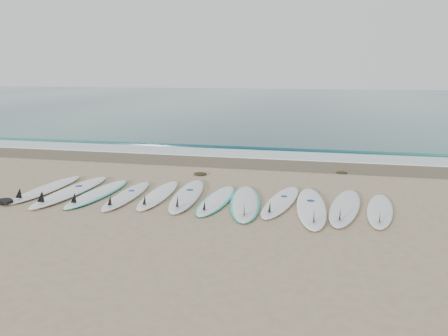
% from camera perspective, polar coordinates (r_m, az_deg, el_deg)
% --- Properties ---
extents(ground, '(120.00, 120.00, 0.00)m').
position_cam_1_polar(ground, '(9.56, -3.01, -4.26)').
color(ground, tan).
extents(ocean, '(120.00, 55.00, 0.03)m').
position_cam_1_polar(ocean, '(41.46, 9.40, 8.62)').
color(ocean, '#1F5356').
rests_on(ocean, ground).
extents(wet_sand_band, '(120.00, 1.80, 0.01)m').
position_cam_1_polar(wet_sand_band, '(13.43, 1.74, 0.72)').
color(wet_sand_band, brown).
rests_on(wet_sand_band, ground).
extents(foam_band, '(120.00, 1.40, 0.04)m').
position_cam_1_polar(foam_band, '(14.77, 2.78, 1.86)').
color(foam_band, silver).
rests_on(foam_band, ground).
extents(wave_crest, '(120.00, 1.00, 0.10)m').
position_cam_1_polar(wave_crest, '(16.22, 3.71, 2.92)').
color(wave_crest, '#1F5356').
rests_on(wave_crest, ground).
extents(surfboard_0, '(0.59, 2.60, 0.33)m').
position_cam_1_polar(surfboard_0, '(11.07, -22.30, -2.54)').
color(surfboard_0, white).
rests_on(surfboard_0, ground).
extents(surfboard_1, '(0.72, 2.90, 0.37)m').
position_cam_1_polar(surfboard_1, '(10.62, -19.50, -2.90)').
color(surfboard_1, white).
rests_on(surfboard_1, ground).
extents(surfboard_2, '(0.72, 2.54, 0.32)m').
position_cam_1_polar(surfboard_2, '(10.33, -16.23, -3.19)').
color(surfboard_2, white).
rests_on(surfboard_2, ground).
extents(surfboard_3, '(0.59, 2.43, 0.31)m').
position_cam_1_polar(surfboard_3, '(9.96, -12.65, -3.53)').
color(surfboard_3, white).
rests_on(surfboard_3, ground).
extents(surfboard_4, '(0.61, 2.45, 0.31)m').
position_cam_1_polar(surfboard_4, '(9.88, -8.64, -3.51)').
color(surfboard_4, white).
rests_on(surfboard_4, ground).
extents(surfboard_5, '(0.85, 2.79, 0.35)m').
position_cam_1_polar(surfboard_5, '(9.74, -4.89, -3.59)').
color(surfboard_5, white).
rests_on(surfboard_5, ground).
extents(surfboard_6, '(0.66, 2.38, 0.30)m').
position_cam_1_polar(surfboard_6, '(9.42, -1.05, -4.21)').
color(surfboard_6, white).
rests_on(surfboard_6, ground).
extents(surfboard_7, '(1.04, 2.70, 0.33)m').
position_cam_1_polar(surfboard_7, '(9.24, 2.77, -4.53)').
color(surfboard_7, white).
rests_on(surfboard_7, ground).
extents(surfboard_8, '(0.89, 2.58, 0.32)m').
position_cam_1_polar(surfboard_8, '(9.35, 7.37, -4.38)').
color(surfboard_8, white).
rests_on(surfboard_8, ground).
extents(surfboard_9, '(0.79, 2.88, 0.36)m').
position_cam_1_polar(surfboard_9, '(9.04, 11.34, -5.07)').
color(surfboard_9, white).
rests_on(surfboard_9, ground).
extents(surfboard_10, '(0.93, 2.75, 0.35)m').
position_cam_1_polar(surfboard_10, '(9.23, 15.49, -4.95)').
color(surfboard_10, white).
rests_on(surfboard_10, ground).
extents(surfboard_11, '(0.79, 2.42, 0.30)m').
position_cam_1_polar(surfboard_11, '(9.25, 19.70, -5.25)').
color(surfboard_11, white).
rests_on(surfboard_11, ground).
extents(seaweed_near, '(0.36, 0.28, 0.07)m').
position_cam_1_polar(seaweed_near, '(11.85, -3.14, -0.76)').
color(seaweed_near, black).
rests_on(seaweed_near, ground).
extents(seaweed_far, '(0.32, 0.25, 0.06)m').
position_cam_1_polar(seaweed_far, '(12.41, 15.10, -0.59)').
color(seaweed_far, black).
rests_on(seaweed_far, ground).
extents(leash_coil, '(0.46, 0.36, 0.11)m').
position_cam_1_polar(leash_coil, '(10.40, -26.76, -3.94)').
color(leash_coil, black).
rests_on(leash_coil, ground).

